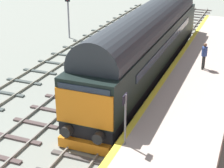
# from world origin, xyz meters

# --- Properties ---
(ground_plane) EXTENTS (140.00, 140.00, 0.00)m
(ground_plane) POSITION_xyz_m (0.00, 0.00, 0.00)
(ground_plane) COLOR gray
(ground_plane) RESTS_ON ground
(track_main) EXTENTS (2.50, 60.00, 0.15)m
(track_main) POSITION_xyz_m (0.00, -0.00, 0.05)
(track_main) COLOR gray
(track_main) RESTS_ON ground
(track_adjacent_west) EXTENTS (2.50, 60.00, 0.15)m
(track_adjacent_west) POSITION_xyz_m (-3.30, 0.00, 0.06)
(track_adjacent_west) COLOR gray
(track_adjacent_west) RESTS_ON ground
(station_platform) EXTENTS (4.00, 44.00, 1.01)m
(station_platform) POSITION_xyz_m (3.60, 0.00, 0.50)
(station_platform) COLOR #BAAA9B
(station_platform) RESTS_ON ground
(diesel_locomotive) EXTENTS (2.74, 18.94, 4.68)m
(diesel_locomotive) POSITION_xyz_m (0.00, 6.55, 2.48)
(diesel_locomotive) COLOR black
(diesel_locomotive) RESTS_ON ground
(signal_post_far) EXTENTS (0.44, 0.22, 4.21)m
(signal_post_far) POSITION_xyz_m (-8.99, 12.91, 2.72)
(signal_post_far) COLOR gray
(signal_post_far) RESTS_ON ground
(platform_number_sign) EXTENTS (0.10, 0.44, 2.18)m
(platform_number_sign) POSITION_xyz_m (1.97, -3.10, 2.44)
(platform_number_sign) COLOR slate
(platform_number_sign) RESTS_ON station_platform
(waiting_passenger) EXTENTS (0.41, 0.50, 1.64)m
(waiting_passenger) POSITION_xyz_m (3.58, 6.70, 1.99)
(waiting_passenger) COLOR #2D302E
(waiting_passenger) RESTS_ON station_platform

